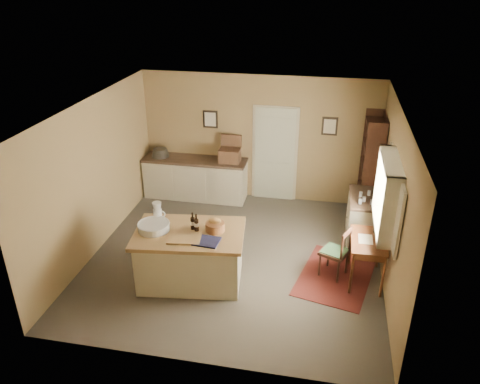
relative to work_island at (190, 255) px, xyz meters
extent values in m
plane|color=#524A3E|center=(0.58, 0.79, -0.48)|extent=(5.00, 5.00, 0.00)
cube|color=olive|center=(0.58, 3.29, 0.87)|extent=(5.00, 0.10, 2.70)
cube|color=olive|center=(0.58, -1.71, 0.87)|extent=(5.00, 0.10, 2.70)
cube|color=olive|center=(-1.92, 0.79, 0.87)|extent=(0.10, 5.00, 2.70)
cube|color=olive|center=(3.08, 0.79, 0.87)|extent=(0.10, 5.00, 2.70)
plane|color=silver|center=(0.58, 0.79, 2.22)|extent=(5.00, 5.00, 0.00)
cube|color=beige|center=(0.93, 3.26, 0.57)|extent=(0.97, 0.06, 2.11)
cube|color=black|center=(-0.47, 3.27, 1.24)|extent=(0.32, 0.02, 0.38)
cube|color=beige|center=(-0.47, 3.26, 1.24)|extent=(0.24, 0.01, 0.30)
cube|color=black|center=(2.03, 3.27, 1.24)|extent=(0.32, 0.02, 0.38)
cube|color=beige|center=(2.03, 3.26, 1.24)|extent=(0.24, 0.01, 0.30)
cube|color=beige|center=(2.96, 0.59, 0.54)|extent=(0.25, 1.32, 0.06)
cube|color=beige|center=(2.96, 0.59, 1.60)|extent=(0.25, 1.32, 0.06)
cube|color=white|center=(3.08, 0.59, 1.07)|extent=(0.01, 1.20, 1.00)
cube|color=beige|center=(3.04, -0.23, 1.07)|extent=(0.04, 0.35, 1.00)
cube|color=beige|center=(3.04, 1.41, 1.07)|extent=(0.04, 0.35, 1.00)
cube|color=beige|center=(0.01, 0.00, -0.06)|extent=(1.70, 1.19, 0.85)
cube|color=#9C7542|center=(0.01, 0.00, 0.40)|extent=(1.84, 1.32, 0.06)
cylinder|color=white|center=(-0.55, -0.05, 0.48)|extent=(0.50, 0.50, 0.11)
cube|color=#9C7542|center=(0.01, -0.22, 0.44)|extent=(0.54, 0.41, 0.03)
cube|color=black|center=(0.35, -0.24, 0.44)|extent=(0.42, 0.35, 0.02)
cylinder|color=brown|center=(0.40, 0.11, 0.50)|extent=(0.30, 0.30, 0.14)
cylinder|color=black|center=(0.04, 0.10, 0.57)|extent=(0.07, 0.07, 0.29)
cylinder|color=black|center=(0.12, 0.06, 0.57)|extent=(0.07, 0.07, 0.29)
cube|color=beige|center=(-0.77, 2.99, -0.06)|extent=(2.22, 0.61, 0.85)
cube|color=#332319|center=(-0.77, 2.99, 0.39)|extent=(2.26, 0.64, 0.05)
cube|color=#4A2E1C|center=(0.01, 2.99, 0.56)|extent=(0.44, 0.33, 0.28)
cylinder|color=#59544F|center=(-1.54, 2.99, 0.51)|extent=(0.38, 0.38, 0.18)
cube|color=#561311|center=(2.33, 0.55, -0.48)|extent=(1.43, 1.81, 0.01)
cube|color=#3D1E0F|center=(2.78, 0.55, 0.27)|extent=(0.55, 0.90, 0.03)
cube|color=#3D1E0F|center=(2.78, 0.55, 0.20)|extent=(0.49, 0.84, 0.10)
cube|color=silver|center=(2.73, 0.55, 0.29)|extent=(0.22, 0.30, 0.01)
cylinder|color=black|center=(2.88, 0.80, 0.31)|extent=(0.05, 0.05, 0.05)
cylinder|color=#3D1E0F|center=(2.55, 0.14, -0.12)|extent=(0.04, 0.04, 0.72)
cylinder|color=#3D1E0F|center=(3.02, 0.14, -0.12)|extent=(0.04, 0.04, 0.72)
cylinder|color=#3D1E0F|center=(2.55, 0.96, -0.12)|extent=(0.04, 0.04, 0.72)
cylinder|color=#3D1E0F|center=(3.02, 0.96, -0.12)|extent=(0.04, 0.04, 0.72)
cube|color=beige|center=(2.78, 1.82, -0.06)|extent=(0.55, 0.99, 0.85)
cube|color=#332319|center=(2.78, 1.82, 0.39)|extent=(0.58, 1.03, 0.05)
cylinder|color=silver|center=(2.75, 1.67, 0.46)|extent=(0.24, 0.24, 0.09)
cube|color=black|center=(2.89, 2.33, 0.59)|extent=(0.36, 0.04, 2.14)
cube|color=black|center=(2.89, 3.25, 0.59)|extent=(0.36, 0.04, 2.14)
cube|color=black|center=(3.07, 2.79, 0.59)|extent=(0.02, 0.96, 2.14)
cube|color=black|center=(2.89, 2.79, -0.43)|extent=(0.36, 0.92, 0.03)
cube|color=black|center=(2.89, 2.79, 0.11)|extent=(0.36, 0.92, 0.03)
cube|color=black|center=(2.89, 2.79, 0.64)|extent=(0.36, 0.92, 0.03)
cube|color=black|center=(2.89, 2.79, 1.07)|extent=(0.36, 0.92, 0.03)
cube|color=black|center=(2.89, 2.79, 1.49)|extent=(0.36, 0.92, 0.03)
cylinder|color=white|center=(2.89, 2.79, 0.70)|extent=(0.12, 0.12, 0.11)
camera|label=1|loc=(2.01, -6.03, 4.17)|focal=35.00mm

